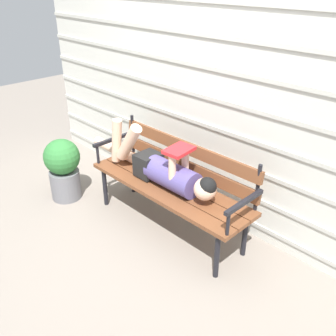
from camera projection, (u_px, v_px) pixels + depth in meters
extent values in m
plane|color=gray|center=(159.00, 232.00, 3.53)|extent=(12.00, 12.00, 0.00)
cube|color=beige|center=(208.00, 96.00, 3.36)|extent=(4.97, 0.06, 2.36)
cube|color=#B7B7AD|center=(201.00, 197.00, 3.83)|extent=(4.97, 0.02, 0.04)
cube|color=#B7B7AD|center=(202.00, 174.00, 3.71)|extent=(4.97, 0.02, 0.04)
cube|color=#B7B7AD|center=(203.00, 150.00, 3.59)|extent=(4.97, 0.02, 0.04)
cube|color=#B7B7AD|center=(204.00, 125.00, 3.47)|extent=(4.97, 0.02, 0.04)
cube|color=#B7B7AD|center=(206.00, 97.00, 3.34)|extent=(4.97, 0.02, 0.04)
cube|color=#B7B7AD|center=(207.00, 67.00, 3.22)|extent=(4.97, 0.02, 0.04)
cube|color=#B7B7AD|center=(208.00, 35.00, 3.10)|extent=(4.97, 0.02, 0.04)
cube|color=#B7B7AD|center=(210.00, 1.00, 2.97)|extent=(4.97, 0.02, 0.04)
cube|color=brown|center=(155.00, 194.00, 3.30)|extent=(1.67, 0.15, 0.04)
cube|color=brown|center=(168.00, 187.00, 3.40)|extent=(1.67, 0.15, 0.04)
cube|color=brown|center=(180.00, 181.00, 3.50)|extent=(1.67, 0.15, 0.04)
cube|color=brown|center=(186.00, 166.00, 3.48)|extent=(1.61, 0.05, 0.11)
cube|color=brown|center=(187.00, 148.00, 3.40)|extent=(1.61, 0.05, 0.11)
cylinder|color=black|center=(133.00, 134.00, 3.93)|extent=(0.03, 0.03, 0.41)
cylinder|color=black|center=(258.00, 188.00, 2.96)|extent=(0.03, 0.03, 0.41)
cylinder|color=black|center=(105.00, 187.00, 3.85)|extent=(0.04, 0.04, 0.42)
cylinder|color=black|center=(217.00, 256.00, 2.93)|extent=(0.04, 0.04, 0.42)
cylinder|color=black|center=(133.00, 174.00, 4.09)|extent=(0.04, 0.04, 0.42)
cylinder|color=black|center=(245.00, 235.00, 3.16)|extent=(0.04, 0.04, 0.42)
cube|color=black|center=(112.00, 140.00, 3.81)|extent=(0.04, 0.45, 0.03)
cylinder|color=black|center=(98.00, 154.00, 3.74)|extent=(0.03, 0.03, 0.20)
cube|color=black|center=(244.00, 202.00, 2.79)|extent=(0.04, 0.45, 0.03)
cylinder|color=black|center=(228.00, 223.00, 2.72)|extent=(0.03, 0.03, 0.20)
cylinder|color=#514784|center=(172.00, 176.00, 3.30)|extent=(0.51, 0.24, 0.24)
cube|color=black|center=(148.00, 165.00, 3.50)|extent=(0.20, 0.22, 0.21)
sphere|color=beige|center=(205.00, 189.00, 3.05)|extent=(0.19, 0.19, 0.19)
sphere|color=black|center=(207.00, 186.00, 3.02)|extent=(0.16, 0.16, 0.16)
cylinder|color=beige|center=(129.00, 143.00, 3.51)|extent=(0.33, 0.11, 0.42)
cylinder|color=beige|center=(117.00, 141.00, 3.64)|extent=(0.15, 0.09, 0.45)
cylinder|color=beige|center=(121.00, 152.00, 3.88)|extent=(0.83, 0.10, 0.10)
cylinder|color=beige|center=(172.00, 169.00, 3.14)|extent=(0.06, 0.06, 0.27)
cylinder|color=beige|center=(185.00, 163.00, 3.24)|extent=(0.06, 0.06, 0.27)
cube|color=red|center=(179.00, 150.00, 3.12)|extent=(0.20, 0.26, 0.04)
cylinder|color=slate|center=(66.00, 184.00, 4.01)|extent=(0.31, 0.31, 0.31)
sphere|color=#2D7033|center=(62.00, 157.00, 3.86)|extent=(0.37, 0.37, 0.37)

